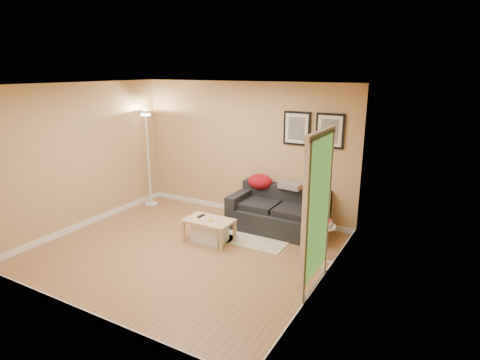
{
  "coord_description": "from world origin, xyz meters",
  "views": [
    {
      "loc": [
        3.61,
        -4.61,
        2.82
      ],
      "look_at": [
        0.55,
        0.85,
        1.05
      ],
      "focal_mm": 29.52,
      "sensor_mm": 36.0,
      "label": 1
    }
  ],
  "objects_px": {
    "coffee_table": "(209,231)",
    "storage_bin": "(210,232)",
    "sofa": "(278,210)",
    "book_stack": "(324,223)",
    "floor_lamp": "(149,161)",
    "side_table": "(322,243)"
  },
  "relations": [
    {
      "from": "storage_bin",
      "to": "floor_lamp",
      "type": "height_order",
      "value": "floor_lamp"
    },
    {
      "from": "coffee_table",
      "to": "book_stack",
      "type": "bearing_deg",
      "value": -4.63
    },
    {
      "from": "sofa",
      "to": "floor_lamp",
      "type": "bearing_deg",
      "value": -179.0
    },
    {
      "from": "storage_bin",
      "to": "floor_lamp",
      "type": "distance_m",
      "value": 2.5
    },
    {
      "from": "book_stack",
      "to": "floor_lamp",
      "type": "height_order",
      "value": "floor_lamp"
    },
    {
      "from": "side_table",
      "to": "book_stack",
      "type": "relative_size",
      "value": 2.22
    },
    {
      "from": "coffee_table",
      "to": "storage_bin",
      "type": "xyz_separation_m",
      "value": [
        0.0,
        0.02,
        -0.03
      ]
    },
    {
      "from": "sofa",
      "to": "book_stack",
      "type": "xyz_separation_m",
      "value": [
        1.09,
        -0.78,
        0.24
      ]
    },
    {
      "from": "sofa",
      "to": "book_stack",
      "type": "height_order",
      "value": "sofa"
    },
    {
      "from": "floor_lamp",
      "to": "coffee_table",
      "type": "bearing_deg",
      "value": -24.7
    },
    {
      "from": "sofa",
      "to": "coffee_table",
      "type": "height_order",
      "value": "sofa"
    },
    {
      "from": "floor_lamp",
      "to": "sofa",
      "type": "bearing_deg",
      "value": 1.0
    },
    {
      "from": "sofa",
      "to": "coffee_table",
      "type": "distance_m",
      "value": 1.32
    },
    {
      "from": "sofa",
      "to": "book_stack",
      "type": "relative_size",
      "value": 6.54
    },
    {
      "from": "coffee_table",
      "to": "book_stack",
      "type": "distance_m",
      "value": 1.94
    },
    {
      "from": "side_table",
      "to": "book_stack",
      "type": "bearing_deg",
      "value": 5.95
    },
    {
      "from": "book_stack",
      "to": "floor_lamp",
      "type": "distance_m",
      "value": 4.12
    },
    {
      "from": "storage_bin",
      "to": "side_table",
      "type": "height_order",
      "value": "side_table"
    },
    {
      "from": "sofa",
      "to": "book_stack",
      "type": "bearing_deg",
      "value": -35.64
    },
    {
      "from": "storage_bin",
      "to": "book_stack",
      "type": "relative_size",
      "value": 2.11
    },
    {
      "from": "sofa",
      "to": "side_table",
      "type": "relative_size",
      "value": 2.94
    },
    {
      "from": "floor_lamp",
      "to": "side_table",
      "type": "bearing_deg",
      "value": -10.34
    }
  ]
}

